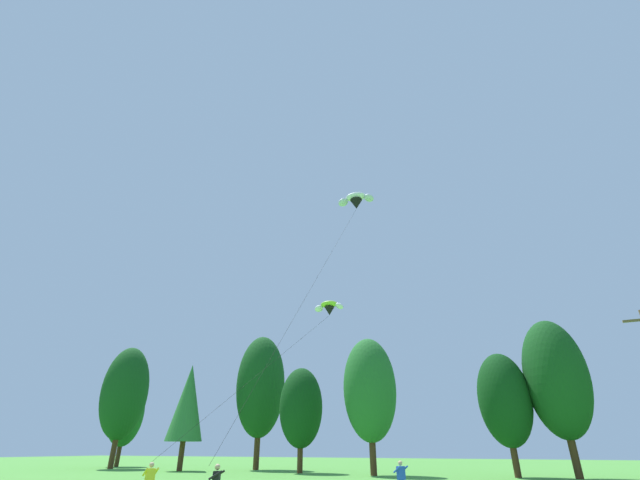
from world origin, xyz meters
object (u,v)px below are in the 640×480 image
kite_flyer_far (401,476)px  parafoil_kite_mid_white (356,201)px  kite_flyer_near (150,480)px  parafoil_kite_high_lime_white (329,308)px

kite_flyer_far → parafoil_kite_mid_white: bearing=116.6°
kite_flyer_near → parafoil_kite_mid_white: bearing=75.8°
kite_flyer_far → parafoil_kite_mid_white: size_ratio=0.07×
kite_flyer_near → parafoil_kite_high_lime_white: (2.67, 14.43, 11.63)m
kite_flyer_far → parafoil_kite_high_lime_white: (-6.92, 7.40, 11.63)m
kite_flyer_near → parafoil_kite_mid_white: parafoil_kite_mid_white is taller
kite_flyer_near → parafoil_kite_high_lime_white: parafoil_kite_high_lime_white is taller
kite_flyer_near → kite_flyer_far: (9.60, 7.04, 0.00)m
parafoil_kite_high_lime_white → parafoil_kite_mid_white: (1.73, 3.00, 11.52)m
kite_flyer_near → kite_flyer_far: bearing=36.3°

